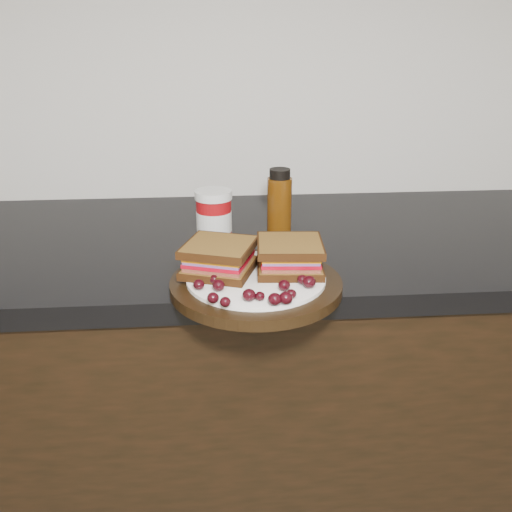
{
  "coord_description": "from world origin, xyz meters",
  "views": [
    {
      "loc": [
        0.02,
        0.6,
        1.3
      ],
      "look_at": [
        0.09,
        1.44,
        0.96
      ],
      "focal_mm": 40.0,
      "sensor_mm": 36.0,
      "label": 1
    }
  ],
  "objects_px": {
    "oil_bottle": "(279,203)",
    "sandwich_left": "(219,258)",
    "condiment_jar": "(214,217)",
    "plate": "(256,285)"
  },
  "relations": [
    {
      "from": "sandwich_left",
      "to": "oil_bottle",
      "type": "xyz_separation_m",
      "value": [
        0.13,
        0.24,
        0.02
      ]
    },
    {
      "from": "plate",
      "to": "sandwich_left",
      "type": "relative_size",
      "value": 2.59
    },
    {
      "from": "oil_bottle",
      "to": "sandwich_left",
      "type": "bearing_deg",
      "value": -118.4
    },
    {
      "from": "sandwich_left",
      "to": "condiment_jar",
      "type": "bearing_deg",
      "value": 110.75
    },
    {
      "from": "sandwich_left",
      "to": "oil_bottle",
      "type": "bearing_deg",
      "value": 80.69
    },
    {
      "from": "sandwich_left",
      "to": "condiment_jar",
      "type": "relative_size",
      "value": 1.01
    },
    {
      "from": "sandwich_left",
      "to": "condiment_jar",
      "type": "distance_m",
      "value": 0.2
    },
    {
      "from": "sandwich_left",
      "to": "oil_bottle",
      "type": "relative_size",
      "value": 0.78
    },
    {
      "from": "condiment_jar",
      "to": "oil_bottle",
      "type": "bearing_deg",
      "value": 14.34
    },
    {
      "from": "plate",
      "to": "sandwich_left",
      "type": "height_order",
      "value": "sandwich_left"
    }
  ]
}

